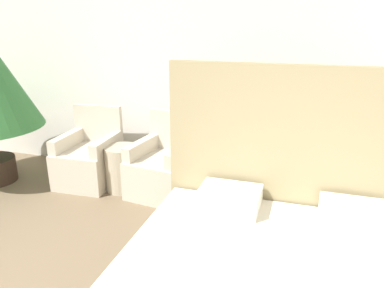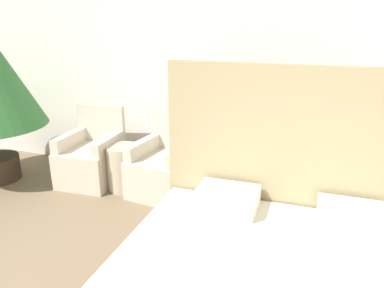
% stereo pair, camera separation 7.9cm
% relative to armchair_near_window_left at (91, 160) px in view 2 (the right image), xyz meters
% --- Properties ---
extents(wall_back, '(10.00, 0.06, 2.90)m').
position_rel_armchair_near_window_left_xyz_m(wall_back, '(1.04, 0.60, 1.18)').
color(wall_back, white).
rests_on(wall_back, ground_plane).
extents(armchair_near_window_left, '(0.63, 0.70, 0.86)m').
position_rel_armchair_near_window_left_xyz_m(armchair_near_window_left, '(0.00, 0.00, 0.00)').
color(armchair_near_window_left, beige).
rests_on(armchair_near_window_left, ground_plane).
extents(armchair_near_window_right, '(0.68, 0.74, 0.86)m').
position_rel_armchair_near_window_left_xyz_m(armchair_near_window_right, '(0.92, -0.00, 0.00)').
color(armchair_near_window_right, beige).
rests_on(armchair_near_window_right, ground_plane).
extents(side_table, '(0.38, 0.38, 0.50)m').
position_rel_armchair_near_window_left_xyz_m(side_table, '(0.46, -0.06, -0.02)').
color(side_table, '#B7AD93').
rests_on(side_table, ground_plane).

